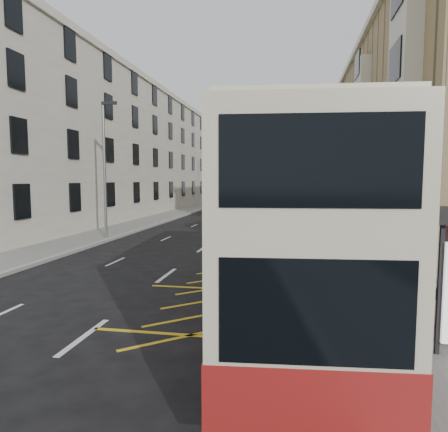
% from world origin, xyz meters
% --- Properties ---
extents(ground, '(200.00, 200.00, 0.00)m').
position_xyz_m(ground, '(0.00, 0.00, 0.00)').
color(ground, black).
rests_on(ground, ground).
extents(pavement_right, '(4.00, 120.00, 0.15)m').
position_xyz_m(pavement_right, '(8.00, 30.00, 0.07)').
color(pavement_right, slate).
rests_on(pavement_right, ground).
extents(pavement_left, '(3.00, 120.00, 0.15)m').
position_xyz_m(pavement_left, '(-7.50, 30.00, 0.07)').
color(pavement_left, slate).
rests_on(pavement_left, ground).
extents(kerb_right, '(0.25, 120.00, 0.15)m').
position_xyz_m(kerb_right, '(6.00, 30.00, 0.07)').
color(kerb_right, '#9A9A95').
rests_on(kerb_right, ground).
extents(kerb_left, '(0.25, 120.00, 0.15)m').
position_xyz_m(kerb_left, '(-6.00, 30.00, 0.07)').
color(kerb_left, '#9A9A95').
rests_on(kerb_left, ground).
extents(road_markings, '(10.00, 110.00, 0.01)m').
position_xyz_m(road_markings, '(0.00, 45.00, 0.01)').
color(road_markings, silver).
rests_on(road_markings, ground).
extents(terrace_right, '(10.75, 79.00, 15.25)m').
position_xyz_m(terrace_right, '(14.88, 45.38, 7.52)').
color(terrace_right, '#917954').
rests_on(terrace_right, ground).
extents(terrace_left, '(9.18, 79.00, 13.25)m').
position_xyz_m(terrace_left, '(-13.43, 45.50, 6.52)').
color(terrace_left, beige).
rests_on(terrace_left, ground).
extents(guard_railing, '(0.06, 6.56, 1.01)m').
position_xyz_m(guard_railing, '(6.25, 5.75, 0.86)').
color(guard_railing, red).
rests_on(guard_railing, pavement_right).
extents(street_lamp_near, '(0.93, 0.18, 8.00)m').
position_xyz_m(street_lamp_near, '(-6.35, 12.00, 4.64)').
color(street_lamp_near, slate).
rests_on(street_lamp_near, pavement_left).
extents(street_lamp_far, '(0.93, 0.18, 8.00)m').
position_xyz_m(street_lamp_far, '(-6.35, 42.00, 4.64)').
color(street_lamp_far, slate).
rests_on(street_lamp_far, pavement_left).
extents(double_decker_front, '(3.72, 12.04, 4.73)m').
position_xyz_m(double_decker_front, '(4.48, 0.40, 2.41)').
color(double_decker_front, beige).
rests_on(double_decker_front, ground).
extents(double_decker_rear, '(3.75, 11.60, 4.54)m').
position_xyz_m(double_decker_rear, '(4.56, 15.52, 2.31)').
color(double_decker_rear, beige).
rests_on(double_decker_rear, ground).
extents(litter_bin, '(0.52, 0.52, 0.86)m').
position_xyz_m(litter_bin, '(6.35, -3.25, 0.60)').
color(litter_bin, black).
rests_on(litter_bin, pavement_right).
extents(pedestrian_near, '(0.79, 0.67, 1.83)m').
position_xyz_m(pedestrian_near, '(8.49, 1.85, 1.06)').
color(pedestrian_near, black).
rests_on(pedestrian_near, pavement_right).
extents(pedestrian_mid, '(0.97, 0.82, 1.77)m').
position_xyz_m(pedestrian_mid, '(8.46, 4.46, 1.03)').
color(pedestrian_mid, black).
rests_on(pedestrian_mid, pavement_right).
extents(pedestrian_far, '(1.15, 0.91, 1.83)m').
position_xyz_m(pedestrian_far, '(7.28, 4.83, 1.06)').
color(pedestrian_far, black).
rests_on(pedestrian_far, pavement_right).
extents(white_van, '(2.46, 5.06, 1.39)m').
position_xyz_m(white_van, '(-5.20, 39.19, 0.69)').
color(white_van, silver).
rests_on(white_van, ground).
extents(car_silver, '(1.61, 3.96, 1.35)m').
position_xyz_m(car_silver, '(-5.20, 51.96, 0.67)').
color(car_silver, '#97999E').
rests_on(car_silver, ground).
extents(car_dark, '(1.67, 4.44, 1.45)m').
position_xyz_m(car_dark, '(-5.20, 65.06, 0.72)').
color(car_dark, black).
rests_on(car_dark, ground).
extents(car_red, '(2.14, 4.95, 1.42)m').
position_xyz_m(car_red, '(4.33, 65.87, 0.71)').
color(car_red, '#970A07').
rests_on(car_red, ground).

